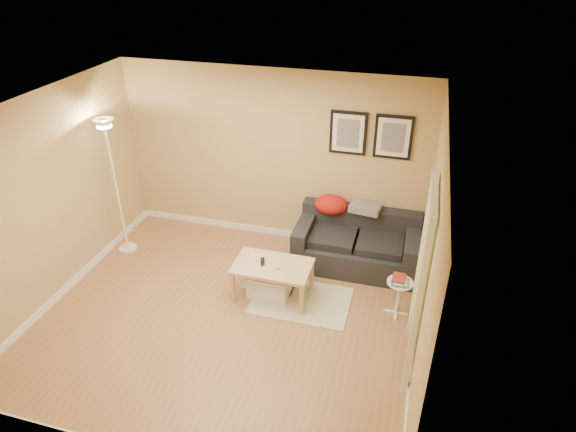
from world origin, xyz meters
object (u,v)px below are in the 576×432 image
Objects in this scene: floor_lamp at (117,192)px; book_stack at (399,279)px; sofa at (357,242)px; side_table at (398,298)px; coffee_table at (273,280)px; storage_bin at (270,284)px.

book_stack is at bearing -5.59° from floor_lamp.
sofa is 3.47× the size of side_table.
side_table is 4.10m from floor_lamp.
storage_bin is at bearing 153.20° from coffee_table.
storage_bin is at bearing -10.71° from floor_lamp.
book_stack is (1.57, 0.08, 0.28)m from coffee_table.
coffee_table is 1.79× the size of storage_bin.
book_stack is at bearing 2.07° from storage_bin.
side_table is (0.66, -0.91, -0.13)m from sofa.
book_stack is (-0.01, -0.01, 0.28)m from side_table.
book_stack reaches higher than coffee_table.
storage_bin is 1.66m from book_stack.
coffee_table is at bearing -177.05° from side_table.
storage_bin is 1.64m from side_table.
side_table reaches higher than storage_bin.
storage_bin is (-0.05, 0.02, -0.08)m from coffee_table.
coffee_table is (-0.93, -0.99, -0.13)m from sofa.
sofa is 1.13m from side_table.
coffee_table is 0.09m from storage_bin.
sofa is 1.73× the size of coffee_table.
book_stack is (0.64, -0.92, 0.15)m from sofa.
sofa is 1.40m from storage_bin.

